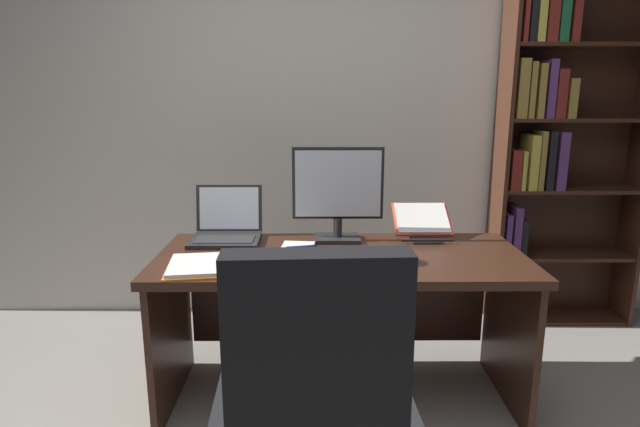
{
  "coord_description": "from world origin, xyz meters",
  "views": [
    {
      "loc": [
        -0.05,
        -1.45,
        1.45
      ],
      "look_at": [
        -0.04,
        0.75,
        0.93
      ],
      "focal_mm": 29.23,
      "sensor_mm": 36.0,
      "label": 1
    }
  ],
  "objects_px": {
    "keyboard": "(341,260)",
    "open_binder": "(227,264)",
    "bookshelf": "(554,145)",
    "pen": "(301,246)",
    "reading_stand_with_book": "(422,222)",
    "desk": "(340,289)",
    "notepad": "(297,248)",
    "laptop": "(227,229)",
    "monitor": "(338,195)",
    "computer_mouse": "(410,258)"
  },
  "relations": [
    {
      "from": "bookshelf",
      "to": "notepad",
      "type": "xyz_separation_m",
      "value": [
        -1.54,
        -0.83,
        -0.4
      ]
    },
    {
      "from": "computer_mouse",
      "to": "open_binder",
      "type": "distance_m",
      "value": 0.78
    },
    {
      "from": "keyboard",
      "to": "notepad",
      "type": "bearing_deg",
      "value": 134.11
    },
    {
      "from": "keyboard",
      "to": "notepad",
      "type": "xyz_separation_m",
      "value": [
        -0.2,
        0.2,
        -0.01
      ]
    },
    {
      "from": "desk",
      "to": "pen",
      "type": "bearing_deg",
      "value": -179.89
    },
    {
      "from": "keyboard",
      "to": "reading_stand_with_book",
      "type": "relative_size",
      "value": 1.48
    },
    {
      "from": "bookshelf",
      "to": "desk",
      "type": "bearing_deg",
      "value": -148.17
    },
    {
      "from": "monitor",
      "to": "notepad",
      "type": "relative_size",
      "value": 2.2
    },
    {
      "from": "notepad",
      "to": "pen",
      "type": "height_order",
      "value": "pen"
    },
    {
      "from": "open_binder",
      "to": "notepad",
      "type": "xyz_separation_m",
      "value": [
        0.28,
        0.25,
        -0.01
      ]
    },
    {
      "from": "bookshelf",
      "to": "pen",
      "type": "height_order",
      "value": "bookshelf"
    },
    {
      "from": "bookshelf",
      "to": "computer_mouse",
      "type": "bearing_deg",
      "value": -135.32
    },
    {
      "from": "computer_mouse",
      "to": "pen",
      "type": "relative_size",
      "value": 0.74
    },
    {
      "from": "monitor",
      "to": "pen",
      "type": "relative_size",
      "value": 3.3
    },
    {
      "from": "desk",
      "to": "laptop",
      "type": "relative_size",
      "value": 4.99
    },
    {
      "from": "bookshelf",
      "to": "monitor",
      "type": "relative_size",
      "value": 4.64
    },
    {
      "from": "laptop",
      "to": "pen",
      "type": "xyz_separation_m",
      "value": [
        0.37,
        -0.16,
        -0.04
      ]
    },
    {
      "from": "bookshelf",
      "to": "keyboard",
      "type": "relative_size",
      "value": 5.1
    },
    {
      "from": "reading_stand_with_book",
      "to": "open_binder",
      "type": "height_order",
      "value": "reading_stand_with_book"
    },
    {
      "from": "laptop",
      "to": "notepad",
      "type": "height_order",
      "value": "laptop"
    },
    {
      "from": "open_binder",
      "to": "pen",
      "type": "xyz_separation_m",
      "value": [
        0.3,
        0.25,
        0.0
      ]
    },
    {
      "from": "monitor",
      "to": "laptop",
      "type": "bearing_deg",
      "value": 179.49
    },
    {
      "from": "bookshelf",
      "to": "computer_mouse",
      "type": "distance_m",
      "value": 1.51
    },
    {
      "from": "reading_stand_with_book",
      "to": "pen",
      "type": "relative_size",
      "value": 2.02
    },
    {
      "from": "desk",
      "to": "keyboard",
      "type": "relative_size",
      "value": 3.97
    },
    {
      "from": "keyboard",
      "to": "computer_mouse",
      "type": "relative_size",
      "value": 4.04
    },
    {
      "from": "keyboard",
      "to": "reading_stand_with_book",
      "type": "bearing_deg",
      "value": 43.94
    },
    {
      "from": "keyboard",
      "to": "desk",
      "type": "bearing_deg",
      "value": 87.78
    },
    {
      "from": "desk",
      "to": "notepad",
      "type": "bearing_deg",
      "value": -179.9
    },
    {
      "from": "keyboard",
      "to": "open_binder",
      "type": "bearing_deg",
      "value": -174.04
    },
    {
      "from": "open_binder",
      "to": "pen",
      "type": "height_order",
      "value": "open_binder"
    },
    {
      "from": "open_binder",
      "to": "notepad",
      "type": "distance_m",
      "value": 0.38
    },
    {
      "from": "bookshelf",
      "to": "reading_stand_with_book",
      "type": "relative_size",
      "value": 7.56
    },
    {
      "from": "bookshelf",
      "to": "monitor",
      "type": "xyz_separation_m",
      "value": [
        -1.34,
        -0.67,
        -0.17
      ]
    },
    {
      "from": "laptop",
      "to": "keyboard",
      "type": "height_order",
      "value": "laptop"
    },
    {
      "from": "desk",
      "to": "reading_stand_with_book",
      "type": "relative_size",
      "value": 5.88
    },
    {
      "from": "laptop",
      "to": "notepad",
      "type": "distance_m",
      "value": 0.39
    },
    {
      "from": "desk",
      "to": "keyboard",
      "type": "bearing_deg",
      "value": -92.22
    },
    {
      "from": "reading_stand_with_book",
      "to": "pen",
      "type": "distance_m",
      "value": 0.65
    },
    {
      "from": "computer_mouse",
      "to": "desk",
      "type": "bearing_deg",
      "value": 145.37
    },
    {
      "from": "open_binder",
      "to": "notepad",
      "type": "bearing_deg",
      "value": 34.23
    },
    {
      "from": "desk",
      "to": "open_binder",
      "type": "bearing_deg",
      "value": -152.65
    },
    {
      "from": "monitor",
      "to": "keyboard",
      "type": "height_order",
      "value": "monitor"
    },
    {
      "from": "desk",
      "to": "open_binder",
      "type": "relative_size",
      "value": 3.15
    },
    {
      "from": "bookshelf",
      "to": "laptop",
      "type": "height_order",
      "value": "bookshelf"
    },
    {
      "from": "bookshelf",
      "to": "open_binder",
      "type": "height_order",
      "value": "bookshelf"
    },
    {
      "from": "reading_stand_with_book",
      "to": "open_binder",
      "type": "distance_m",
      "value": 1.03
    },
    {
      "from": "computer_mouse",
      "to": "reading_stand_with_book",
      "type": "relative_size",
      "value": 0.37
    },
    {
      "from": "keyboard",
      "to": "notepad",
      "type": "distance_m",
      "value": 0.28
    },
    {
      "from": "bookshelf",
      "to": "reading_stand_with_book",
      "type": "xyz_separation_m",
      "value": [
        -0.91,
        -0.61,
        -0.33
      ]
    }
  ]
}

